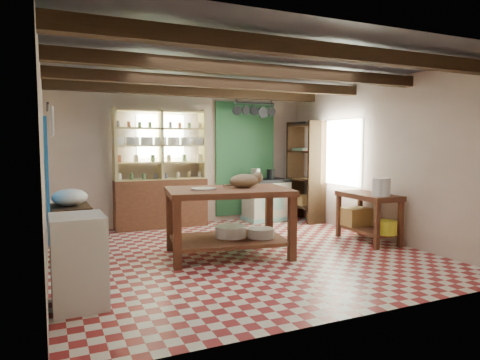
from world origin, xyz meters
name	(u,v)px	position (x,y,z in m)	size (l,w,h in m)	color
floor	(239,254)	(0.00, 0.00, -0.01)	(5.00, 5.00, 0.02)	maroon
ceiling	(239,69)	(0.00, 0.00, 2.60)	(5.00, 5.00, 0.02)	#46464B
wall_back	(186,157)	(0.00, 2.50, 1.30)	(5.00, 0.04, 2.60)	beige
wall_front	(355,175)	(0.00, -2.50, 1.30)	(5.00, 0.04, 2.60)	beige
wall_left	(44,167)	(-2.50, 0.00, 1.30)	(0.04, 5.00, 2.60)	beige
wall_right	(377,160)	(2.50, 0.00, 1.30)	(0.04, 5.00, 2.60)	beige
ceiling_beams	(239,77)	(0.00, 0.00, 2.48)	(5.00, 3.80, 0.15)	#342112
blue_wall_patch	(47,178)	(-2.47, 0.90, 1.10)	(0.04, 1.40, 1.60)	#175EAE
green_wall_patch	(245,159)	(1.25, 2.47, 1.25)	(1.30, 0.04, 2.30)	#22552F
window_back	(161,136)	(-0.50, 2.48, 1.70)	(0.90, 0.02, 0.80)	beige
window_right	(339,152)	(2.48, 1.00, 1.40)	(0.02, 1.30, 1.20)	beige
utensil_rail	(48,121)	(-2.44, -1.20, 1.78)	(0.06, 0.90, 0.28)	black
pot_rack	(254,112)	(1.25, 2.05, 2.18)	(0.86, 0.12, 0.36)	black
shelving_unit	(161,169)	(-0.55, 2.31, 1.10)	(1.70, 0.34, 2.20)	#CEB976
tall_rack	(306,172)	(2.28, 1.80, 1.00)	(0.40, 0.86, 2.00)	#342112
work_table	(228,222)	(-0.19, -0.04, 0.47)	(1.67, 1.11, 0.95)	brown
stove	(266,200)	(1.57, 2.15, 0.42)	(0.86, 0.58, 0.84)	beige
prep_table	(71,232)	(-2.20, 0.66, 0.37)	(0.50, 0.72, 0.73)	#342112
white_cabinet	(79,261)	(-2.22, -1.17, 0.44)	(0.49, 0.59, 0.89)	silver
right_counter	(368,218)	(2.18, -0.18, 0.39)	(0.54, 1.08, 0.77)	brown
cat	(245,181)	(0.07, -0.04, 1.04)	(0.43, 0.33, 0.20)	#896F4F
steel_tray	(204,189)	(-0.54, -0.04, 0.96)	(0.35, 0.35, 0.02)	#B5B7BE
basin_large	(231,231)	(-0.13, 0.00, 0.33)	(0.44, 0.44, 0.15)	silver
basin_small	(261,233)	(0.24, -0.22, 0.32)	(0.37, 0.37, 0.13)	silver
kettle_left	(256,174)	(1.32, 2.14, 0.95)	(0.19, 0.19, 0.22)	#B5B7BE
kettle_right	(271,174)	(1.67, 2.15, 0.94)	(0.16, 0.16, 0.20)	black
enamel_bowl	(70,197)	(-2.20, 0.66, 0.85)	(0.46, 0.46, 0.23)	silver
white_bucket	(381,187)	(2.11, -0.53, 0.91)	(0.27, 0.27, 0.27)	silver
wicker_basket	(356,217)	(2.19, 0.12, 0.35)	(0.42, 0.33, 0.29)	#AF8546
yellow_tub	(387,227)	(2.16, -0.63, 0.31)	(0.29, 0.29, 0.21)	yellow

